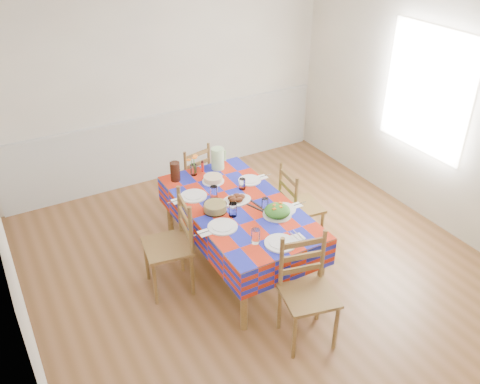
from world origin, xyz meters
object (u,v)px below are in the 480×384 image
at_px(chair_far, 192,179).
at_px(chair_left, 172,245).
at_px(green_pitcher, 218,159).
at_px(chair_right, 298,207).
at_px(chair_near, 307,292).
at_px(dining_table, 239,211).
at_px(tea_pitcher, 175,171).
at_px(meat_platter, 236,199).

xyz_separation_m(chair_far, chair_left, (-0.75, -1.18, 0.06)).
bearing_deg(green_pitcher, chair_right, -53.78).
bearing_deg(chair_near, chair_right, 70.98).
relative_size(dining_table, chair_left, 1.83).
height_order(dining_table, chair_left, chair_left).
relative_size(tea_pitcher, chair_right, 0.22).
xyz_separation_m(dining_table, chair_left, (-0.74, -0.01, -0.14)).
bearing_deg(tea_pitcher, meat_platter, -62.44).
height_order(green_pitcher, chair_left, chair_left).
xyz_separation_m(meat_platter, chair_near, (-0.00, -1.24, -0.26)).
bearing_deg(tea_pitcher, chair_far, 48.46).
height_order(chair_far, chair_right, chair_right).
bearing_deg(meat_platter, green_pitcher, 77.57).
distance_m(tea_pitcher, chair_right, 1.38).
height_order(meat_platter, chair_left, chair_left).
distance_m(meat_platter, green_pitcher, 0.74).
bearing_deg(chair_left, dining_table, 98.97).
relative_size(tea_pitcher, chair_left, 0.21).
relative_size(meat_platter, green_pitcher, 1.27).
xyz_separation_m(chair_far, chair_right, (0.73, -1.17, 0.02)).
height_order(dining_table, chair_far, chair_far).
xyz_separation_m(meat_platter, green_pitcher, (0.16, 0.71, 0.10)).
bearing_deg(tea_pitcher, green_pitcher, 1.74).
bearing_deg(chair_right, green_pitcher, 43.12).
relative_size(green_pitcher, chair_near, 0.25).
bearing_deg(green_pitcher, chair_far, 112.44).
xyz_separation_m(dining_table, chair_right, (0.74, 0.01, -0.18)).
distance_m(green_pitcher, chair_near, 1.99).
height_order(dining_table, green_pitcher, green_pitcher).
relative_size(dining_table, chair_near, 1.87).
distance_m(tea_pitcher, chair_far, 0.67).
bearing_deg(chair_near, green_pitcher, 98.16).
distance_m(green_pitcher, tea_pitcher, 0.52).
distance_m(dining_table, tea_pitcher, 0.86).
relative_size(meat_platter, tea_pitcher, 1.47).
relative_size(chair_far, chair_left, 0.89).
xyz_separation_m(chair_near, chair_far, (-0.00, 2.34, -0.05)).
distance_m(green_pitcher, chair_left, 1.25).
bearing_deg(chair_near, chair_far, 102.87).
bearing_deg(dining_table, meat_platter, 79.21).
bearing_deg(chair_near, meat_platter, 102.70).
distance_m(dining_table, green_pitcher, 0.83).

